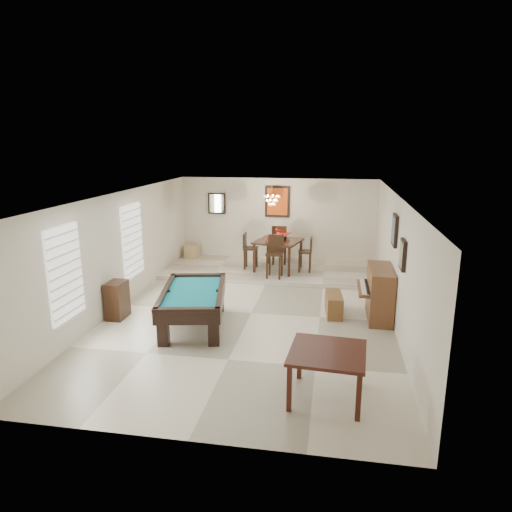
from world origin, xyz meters
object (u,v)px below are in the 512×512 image
(flower_vase, at_px, (278,232))
(dining_table, at_px, (278,253))
(upright_piano, at_px, (374,293))
(apothecary_chest, at_px, (117,300))
(square_table, at_px, (327,374))
(corner_bench, at_px, (192,251))
(pool_table, at_px, (194,309))
(chandelier, at_px, (272,196))
(dining_chair_south, at_px, (275,257))
(dining_chair_east, at_px, (305,254))
(dining_chair_west, at_px, (251,251))
(piano_bench, at_px, (334,304))
(dining_chair_north, at_px, (279,244))

(flower_vase, bearing_deg, dining_table, 0.00)
(upright_piano, height_order, flower_vase, flower_vase)
(upright_piano, relative_size, apothecary_chest, 1.66)
(square_table, relative_size, corner_bench, 2.43)
(dining_table, bearing_deg, apothecary_chest, -127.35)
(pool_table, distance_m, chandelier, 4.62)
(upright_piano, bearing_deg, pool_table, -162.93)
(dining_chair_south, relative_size, dining_chair_east, 1.16)
(pool_table, distance_m, square_table, 3.54)
(square_table, xyz_separation_m, dining_chair_east, (-0.74, 6.30, 0.23))
(dining_chair_west, relative_size, dining_chair_east, 1.05)
(piano_bench, distance_m, chandelier, 3.99)
(flower_vase, bearing_deg, upright_piano, -50.72)
(square_table, height_order, dining_table, dining_table)
(pool_table, distance_m, dining_chair_north, 4.93)
(upright_piano, bearing_deg, flower_vase, 129.28)
(pool_table, height_order, chandelier, chandelier)
(dining_chair_west, xyz_separation_m, dining_chair_east, (1.55, -0.03, -0.02))
(flower_vase, bearing_deg, pool_table, -106.75)
(flower_vase, relative_size, dining_chair_north, 0.19)
(pool_table, xyz_separation_m, upright_piano, (3.64, 1.12, 0.18))
(dining_chair_north, bearing_deg, apothecary_chest, 53.64)
(corner_bench, distance_m, chandelier, 3.37)
(dining_chair_south, xyz_separation_m, corner_bench, (-2.84, 1.74, -0.37))
(upright_piano, height_order, dining_chair_south, dining_chair_south)
(pool_table, height_order, flower_vase, flower_vase)
(dining_chair_north, bearing_deg, corner_bench, -9.12)
(piano_bench, distance_m, flower_vase, 3.47)
(chandelier, bearing_deg, dining_chair_north, 77.16)
(square_table, distance_m, chandelier, 6.85)
(piano_bench, bearing_deg, dining_chair_north, 114.30)
(dining_chair_east, bearing_deg, chandelier, -94.85)
(dining_table, height_order, dining_chair_north, dining_chair_north)
(chandelier, bearing_deg, pool_table, -104.04)
(dining_table, bearing_deg, upright_piano, -50.72)
(dining_chair_east, height_order, chandelier, chandelier)
(dining_chair_south, distance_m, dining_chair_north, 1.48)
(flower_vase, bearing_deg, dining_chair_south, -89.66)
(dining_table, bearing_deg, chandelier, 165.96)
(dining_table, distance_m, flower_vase, 0.60)
(pool_table, relative_size, apothecary_chest, 2.80)
(upright_piano, distance_m, chandelier, 4.30)
(dining_chair_west, xyz_separation_m, corner_bench, (-2.05, 0.95, -0.31))
(corner_bench, bearing_deg, square_table, -59.21)
(corner_bench, bearing_deg, upright_piano, -36.66)
(flower_vase, height_order, dining_chair_east, flower_vase)
(square_table, relative_size, dining_chair_east, 1.11)
(dining_table, bearing_deg, dining_chair_east, -2.00)
(piano_bench, height_order, chandelier, chandelier)
(dining_chair_south, bearing_deg, square_table, -71.22)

